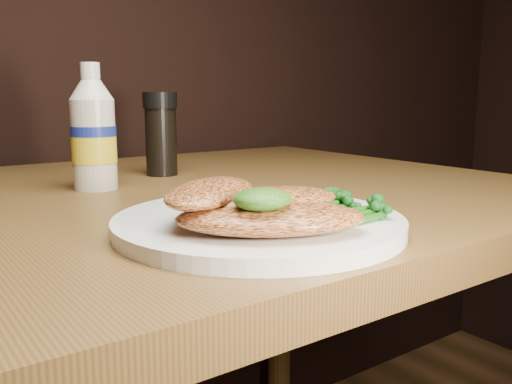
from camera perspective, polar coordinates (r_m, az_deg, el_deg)
plate at (r=0.52m, az=0.28°, el=-3.27°), size 0.28×0.28×0.01m
chicken_front at (r=0.46m, az=1.57°, el=-2.73°), size 0.18×0.16×0.03m
chicken_mid at (r=0.49m, az=0.99°, el=-0.94°), size 0.16×0.09×0.02m
chicken_back at (r=0.49m, az=-4.79°, el=-0.05°), size 0.15×0.14×0.02m
pesto_front at (r=0.44m, az=0.66°, el=-0.77°), size 0.06×0.06×0.02m
broccolini_bundle at (r=0.52m, az=6.54°, el=-1.37°), size 0.16×0.14×0.02m
mayo_bottle at (r=0.78m, az=-16.67°, el=6.53°), size 0.06×0.06×0.17m
pepper_grinder at (r=0.89m, az=-9.91°, el=5.98°), size 0.07×0.07×0.13m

